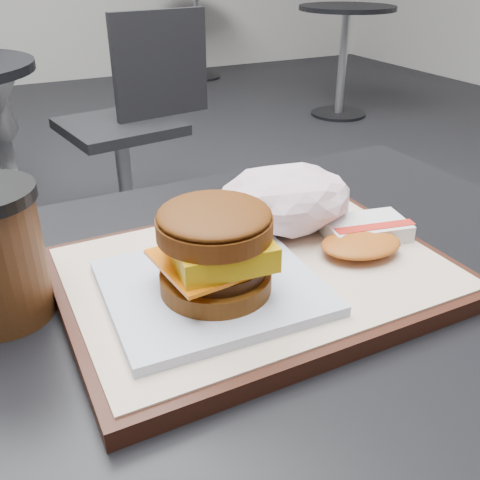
% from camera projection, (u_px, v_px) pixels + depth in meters
% --- Properties ---
extents(customer_table, '(0.80, 0.60, 0.77)m').
position_uv_depth(customer_table, '(263.00, 416.00, 0.63)').
color(customer_table, '#A5A5AA').
rests_on(customer_table, ground).
extents(serving_tray, '(0.38, 0.28, 0.02)m').
position_uv_depth(serving_tray, '(257.00, 275.00, 0.54)').
color(serving_tray, black).
rests_on(serving_tray, customer_table).
extents(breakfast_sandwich, '(0.20, 0.18, 0.09)m').
position_uv_depth(breakfast_sandwich, '(214.00, 258.00, 0.47)').
color(breakfast_sandwich, white).
rests_on(breakfast_sandwich, serving_tray).
extents(hash_brown, '(0.13, 0.10, 0.02)m').
position_uv_depth(hash_brown, '(363.00, 235.00, 0.57)').
color(hash_brown, silver).
rests_on(hash_brown, serving_tray).
extents(crumpled_wrapper, '(0.15, 0.12, 0.07)m').
position_uv_depth(crumpled_wrapper, '(286.00, 199.00, 0.60)').
color(crumpled_wrapper, white).
rests_on(crumpled_wrapper, serving_tray).
extents(neighbor_chair, '(0.63, 0.48, 0.88)m').
position_uv_depth(neighbor_chair, '(135.00, 112.00, 2.12)').
color(neighbor_chair, '#96969A').
rests_on(neighbor_chair, ground).
extents(bg_table_near, '(0.66, 0.66, 0.75)m').
position_uv_depth(bg_table_near, '(345.00, 35.00, 3.71)').
color(bg_table_near, black).
rests_on(bg_table_near, ground).
extents(bg_table_far, '(0.66, 0.66, 0.75)m').
position_uv_depth(bg_table_far, '(197.00, 15.00, 4.89)').
color(bg_table_far, black).
rests_on(bg_table_far, ground).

